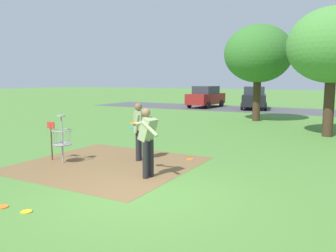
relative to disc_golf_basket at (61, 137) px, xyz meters
name	(u,v)px	position (x,y,z in m)	size (l,w,h in m)	color
ground_plane	(139,195)	(3.58, -1.29, -0.75)	(160.00, 160.00, 0.00)	#518438
dirt_tee_pad	(108,164)	(1.33, 0.45, -0.75)	(4.64, 4.51, 0.01)	brown
disc_golf_basket	(61,137)	(0.00, 0.00, 0.00)	(0.98, 0.58, 1.39)	#9E9EA3
player_foreground_watching	(138,128)	(1.80, 1.34, 0.21)	(0.45, 0.50, 1.71)	#232328
player_throwing	(147,138)	(3.02, -0.09, 0.23)	(1.07, 0.58, 1.71)	#232328
frisbee_near_basket	(2,207)	(1.70, -3.14, -0.74)	(0.23, 0.23, 0.02)	orange
frisbee_by_tee	(190,159)	(3.13, 2.12, -0.74)	(0.22, 0.22, 0.02)	orange
frisbee_mid_grass	(26,212)	(2.31, -3.07, -0.74)	(0.20, 0.20, 0.02)	gold
tree_near_left	(258,54)	(2.24, 12.94, 3.09)	(3.86, 3.86, 5.51)	#422D1E
tree_near_right	(333,46)	(6.36, 8.83, 3.02)	(3.65, 3.65, 5.35)	#422D1E
parking_lot_strip	(300,111)	(3.58, 20.59, -0.75)	(36.00, 6.00, 0.01)	#4C4C51
parked_car_leftmost	(206,97)	(-4.21, 20.67, 0.17)	(2.21, 4.32, 1.84)	maroon
parked_car_center_left	(254,98)	(-0.08, 20.97, 0.17)	(2.78, 4.51, 1.84)	black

